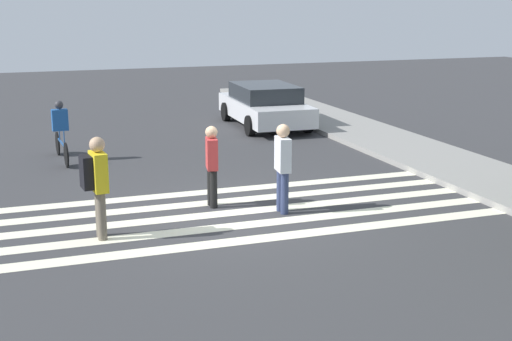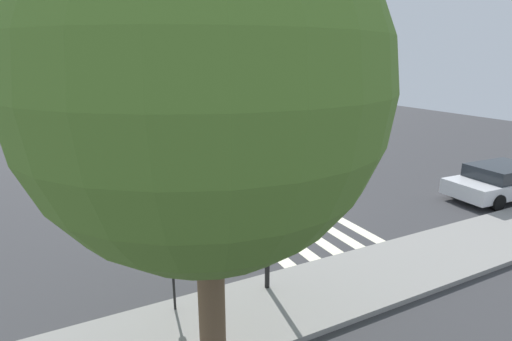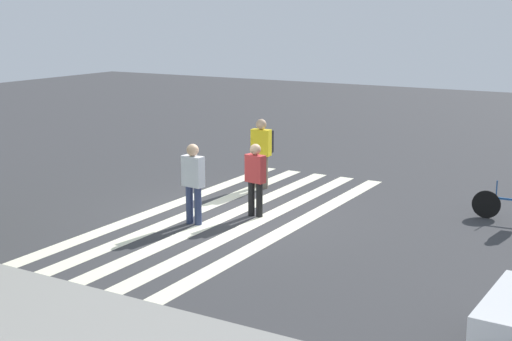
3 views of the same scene
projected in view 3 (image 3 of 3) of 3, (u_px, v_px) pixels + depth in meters
The scene contains 6 objects.
ground_plane at pixel (226, 216), 16.19m from camera, with size 60.00×60.00×0.00m, color #38383A.
sidewalk_curb at pixel (6, 310), 10.91m from camera, with size 36.00×2.50×0.14m.
crosswalk_stripes at pixel (226, 216), 16.19m from camera, with size 3.72×10.00×0.01m.
pedestrian_adult_blue_shirt at pixel (262, 148), 18.65m from camera, with size 0.53×0.45×1.83m.
pedestrian_adult_tall_backpack at pixel (193, 179), 15.40m from camera, with size 0.52×0.28×1.78m.
pedestrian_child_with_backpack at pixel (255, 176), 16.01m from camera, with size 0.49×0.29×1.67m.
Camera 3 is at (-8.47, 13.09, 4.53)m, focal length 50.00 mm.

